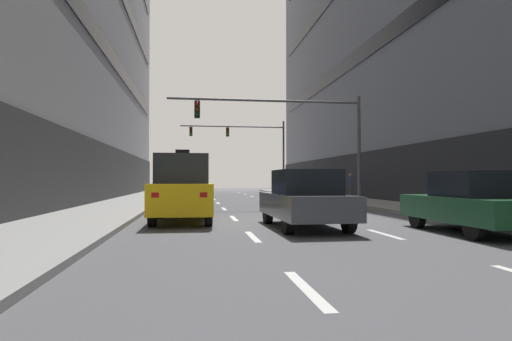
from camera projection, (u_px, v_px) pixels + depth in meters
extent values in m
plane|color=#515156|center=(292.00, 223.00, 13.53)|extent=(120.00, 120.00, 0.00)
cube|color=gray|center=(67.00, 224.00, 12.58)|extent=(3.45, 80.00, 0.14)
cube|color=gray|center=(488.00, 218.00, 14.48)|extent=(3.45, 80.00, 0.14)
cube|color=silver|center=(307.00, 289.00, 5.38)|extent=(0.16, 2.00, 0.01)
cube|color=silver|center=(253.00, 237.00, 10.32)|extent=(0.16, 2.00, 0.01)
cube|color=silver|center=(234.00, 218.00, 15.27)|extent=(0.16, 2.00, 0.01)
cube|color=silver|center=(224.00, 209.00, 20.22)|extent=(0.16, 2.00, 0.01)
cube|color=silver|center=(218.00, 203.00, 25.17)|extent=(0.16, 2.00, 0.01)
cube|color=silver|center=(214.00, 199.00, 30.12)|extent=(0.16, 2.00, 0.01)
cube|color=silver|center=(211.00, 197.00, 35.07)|extent=(0.16, 2.00, 0.01)
cube|color=silver|center=(209.00, 194.00, 40.01)|extent=(0.16, 2.00, 0.01)
cube|color=silver|center=(208.00, 193.00, 44.96)|extent=(0.16, 2.00, 0.01)
cube|color=silver|center=(384.00, 234.00, 10.80)|extent=(0.16, 2.00, 0.01)
cube|color=silver|center=(325.00, 217.00, 15.74)|extent=(0.16, 2.00, 0.01)
cube|color=silver|center=(293.00, 208.00, 20.69)|extent=(0.16, 2.00, 0.01)
cube|color=silver|center=(274.00, 203.00, 25.64)|extent=(0.16, 2.00, 0.01)
cube|color=silver|center=(261.00, 199.00, 30.59)|extent=(0.16, 2.00, 0.01)
cube|color=silver|center=(252.00, 196.00, 35.54)|extent=(0.16, 2.00, 0.01)
cube|color=silver|center=(245.00, 194.00, 40.48)|extent=(0.16, 2.00, 0.01)
cube|color=silver|center=(239.00, 193.00, 45.43)|extent=(0.16, 2.00, 0.01)
cylinder|color=black|center=(268.00, 213.00, 13.41)|extent=(0.23, 0.66, 0.66)
cylinder|color=black|center=(317.00, 212.00, 13.66)|extent=(0.23, 0.66, 0.66)
cylinder|color=black|center=(288.00, 221.00, 10.76)|extent=(0.23, 0.66, 0.66)
cylinder|color=black|center=(349.00, 220.00, 11.02)|extent=(0.23, 0.66, 0.66)
cube|color=#474C51|center=(304.00, 205.00, 12.22)|extent=(1.91, 4.41, 0.64)
cube|color=black|center=(306.00, 182.00, 12.04)|extent=(1.63, 1.92, 0.68)
cube|color=white|center=(268.00, 198.00, 14.24)|extent=(0.20, 0.08, 0.14)
cube|color=red|center=(303.00, 206.00, 10.00)|extent=(0.20, 0.08, 0.14)
cube|color=white|center=(305.00, 198.00, 14.44)|extent=(0.20, 0.08, 0.14)
cube|color=red|center=(355.00, 205.00, 10.21)|extent=(0.20, 0.08, 0.14)
cylinder|color=black|center=(175.00, 199.00, 24.02)|extent=(0.24, 0.64, 0.63)
cylinder|color=black|center=(203.00, 198.00, 24.30)|extent=(0.24, 0.64, 0.63)
cylinder|color=black|center=(175.00, 201.00, 21.47)|extent=(0.24, 0.64, 0.63)
cylinder|color=black|center=(206.00, 201.00, 21.75)|extent=(0.24, 0.64, 0.63)
cube|color=navy|center=(190.00, 191.00, 22.89)|extent=(1.94, 4.29, 0.86)
cube|color=black|center=(190.00, 175.00, 22.91)|extent=(1.64, 2.56, 0.86)
cube|color=white|center=(178.00, 188.00, 24.82)|extent=(0.19, 0.08, 0.13)
cube|color=red|center=(178.00, 189.00, 20.75)|extent=(0.19, 0.08, 0.13)
cube|color=white|center=(199.00, 188.00, 25.05)|extent=(0.19, 0.08, 0.13)
cube|color=red|center=(204.00, 189.00, 20.97)|extent=(0.19, 0.08, 0.13)
cylinder|color=black|center=(160.00, 209.00, 15.19)|extent=(0.23, 0.67, 0.67)
cylinder|color=black|center=(207.00, 209.00, 15.41)|extent=(0.23, 0.67, 0.67)
cylinder|color=black|center=(152.00, 215.00, 12.49)|extent=(0.23, 0.67, 0.67)
cylinder|color=black|center=(209.00, 215.00, 12.70)|extent=(0.23, 0.67, 0.67)
cube|color=yellow|center=(182.00, 198.00, 13.96)|extent=(1.90, 4.46, 0.91)
cube|color=black|center=(182.00, 169.00, 13.98)|extent=(1.64, 2.64, 0.91)
cube|color=white|center=(167.00, 191.00, 16.04)|extent=(0.20, 0.08, 0.14)
cube|color=red|center=(155.00, 195.00, 11.71)|extent=(0.20, 0.08, 0.14)
cube|color=white|center=(202.00, 191.00, 16.21)|extent=(0.20, 0.08, 0.14)
cube|color=red|center=(204.00, 195.00, 11.88)|extent=(0.20, 0.08, 0.14)
cube|color=black|center=(183.00, 153.00, 13.99)|extent=(0.45, 0.21, 0.18)
cylinder|color=black|center=(417.00, 217.00, 12.20)|extent=(0.22, 0.63, 0.63)
cylinder|color=black|center=(467.00, 216.00, 12.39)|extent=(0.22, 0.63, 0.63)
cylinder|color=black|center=(475.00, 227.00, 9.64)|extent=(0.22, 0.63, 0.63)
cube|color=#1E512D|center=(470.00, 209.00, 11.02)|extent=(1.82, 4.23, 0.61)
cube|color=black|center=(475.00, 184.00, 10.84)|extent=(1.56, 1.84, 0.65)
cube|color=white|center=(409.00, 201.00, 12.99)|extent=(0.19, 0.08, 0.13)
cube|color=red|center=(505.00, 211.00, 8.90)|extent=(0.19, 0.08, 0.13)
cube|color=white|center=(447.00, 201.00, 13.15)|extent=(0.19, 0.08, 0.13)
cylinder|color=#4C4C51|center=(359.00, 150.00, 22.33)|extent=(0.18, 0.18, 5.54)
cylinder|color=#4C4C51|center=(266.00, 101.00, 21.69)|extent=(9.76, 0.12, 0.12)
cube|color=black|center=(197.00, 109.00, 21.20)|extent=(0.28, 0.24, 0.84)
sphere|color=red|center=(197.00, 104.00, 21.07)|extent=(0.17, 0.17, 0.17)
sphere|color=#523505|center=(197.00, 109.00, 21.06)|extent=(0.17, 0.17, 0.17)
sphere|color=#073E10|center=(197.00, 114.00, 21.05)|extent=(0.17, 0.17, 0.17)
cylinder|color=#4C4C51|center=(284.00, 157.00, 41.17)|extent=(0.18, 0.18, 6.81)
cylinder|color=#4C4C51|center=(233.00, 127.00, 40.54)|extent=(9.71, 0.12, 0.12)
cube|color=black|center=(228.00, 132.00, 40.46)|extent=(0.28, 0.24, 0.84)
sphere|color=#4B0704|center=(228.00, 129.00, 40.33)|extent=(0.17, 0.17, 0.17)
sphere|color=#523505|center=(228.00, 132.00, 40.32)|extent=(0.17, 0.17, 0.17)
sphere|color=green|center=(228.00, 135.00, 40.32)|extent=(0.17, 0.17, 0.17)
cube|color=black|center=(191.00, 131.00, 39.98)|extent=(0.28, 0.24, 0.84)
sphere|color=#4B0704|center=(191.00, 128.00, 39.85)|extent=(0.17, 0.17, 0.17)
sphere|color=#523505|center=(191.00, 131.00, 39.84)|extent=(0.17, 0.17, 0.17)
sphere|color=green|center=(191.00, 134.00, 39.83)|extent=(0.17, 0.17, 0.17)
cylinder|color=brown|center=(350.00, 192.00, 28.27)|extent=(0.13, 0.13, 0.85)
cylinder|color=brown|center=(350.00, 192.00, 28.43)|extent=(0.13, 0.13, 0.85)
cube|color=navy|center=(350.00, 181.00, 28.37)|extent=(0.30, 0.39, 0.60)
sphere|color=#9E704C|center=(350.00, 175.00, 28.38)|extent=(0.22, 0.22, 0.22)
cylinder|color=navy|center=(350.00, 181.00, 28.15)|extent=(0.09, 0.09, 0.54)
cylinder|color=navy|center=(350.00, 180.00, 28.58)|extent=(0.09, 0.09, 0.54)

